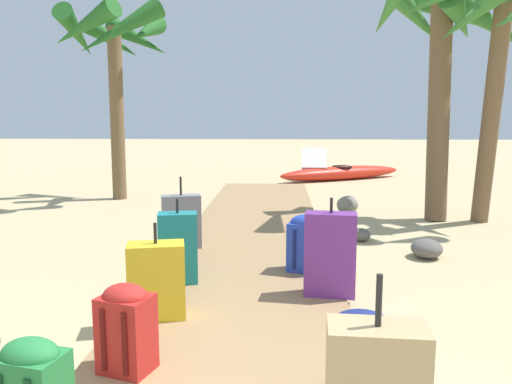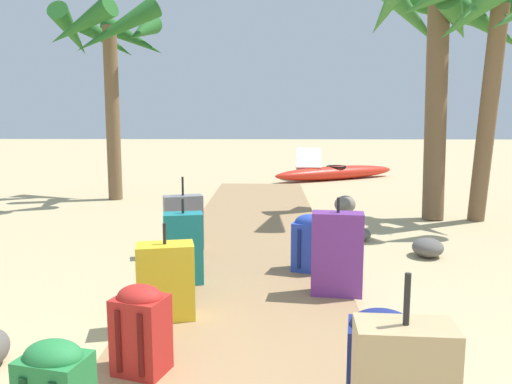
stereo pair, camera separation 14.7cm
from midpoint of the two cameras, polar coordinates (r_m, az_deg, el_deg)
name	(u,v)px [view 1 (the left image)]	position (r m, az deg, el deg)	size (l,w,h in m)	color
ground_plane	(249,265)	(5.25, -0.01, -8.32)	(60.00, 60.00, 0.00)	tan
boardwalk	(254,239)	(6.18, 0.42, -5.35)	(1.71, 9.73, 0.08)	#9E7A51
backpack_red	(126,326)	(3.01, -13.20, -14.62)	(0.34, 0.30, 0.51)	red
backpack_blue	(306,241)	(4.75, 6.61, -5.62)	(0.38, 0.31, 0.54)	#2847B7
suitcase_teal	(178,248)	(4.44, -7.92, -6.31)	(0.37, 0.26, 0.75)	#197A7F
suitcase_yellow	(157,280)	(3.72, -10.12, -9.89)	(0.44, 0.31, 0.70)	gold
backpack_navy	(361,363)	(2.58, 13.58, -18.39)	(0.35, 0.30, 0.54)	navy
suitcase_grey	(182,222)	(5.59, -7.74, -3.37)	(0.46, 0.30, 0.80)	slate
suitcase_purple	(330,254)	(4.13, 9.48, -7.01)	(0.43, 0.25, 0.81)	#6B2D84
palm_tree_far_right	(499,36)	(7.91, 26.47, 15.64)	(1.76, 1.93, 3.37)	brown
palm_tree_far_left	(114,47)	(9.66, -15.44, 15.66)	(2.12, 2.28, 3.53)	brown
palm_tree_near_right	(446,29)	(8.03, 21.34, 16.89)	(2.18, 2.24, 3.62)	brown
lounge_chair	(314,165)	(12.67, 6.91, 3.05)	(0.66, 1.57, 0.78)	white
kayak	(342,173)	(12.45, 10.08, 2.16)	(3.29, 2.16, 0.34)	red
rock_right_near	(361,235)	(6.36, 12.54, -4.78)	(0.20, 0.24, 0.16)	#5B5651
rock_right_far	(347,205)	(8.10, 10.88, -1.44)	(0.36, 0.34, 0.29)	gray
rock_right_mid	(427,248)	(5.83, 19.57, -6.08)	(0.40, 0.34, 0.20)	#5B5651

